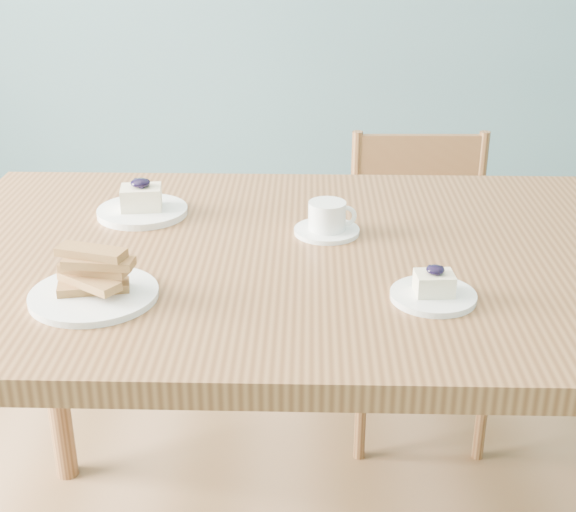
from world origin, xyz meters
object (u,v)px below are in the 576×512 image
Objects in this scene: dining_chair at (418,287)px; cheesecake_plate_near at (434,290)px; cheesecake_plate_far at (142,206)px; coffee_cup at (328,220)px; biscotti_plate at (93,284)px; dining_table at (344,291)px.

cheesecake_plate_near reaches higher than dining_chair.
coffee_cup is (0.38, -0.09, 0.01)m from cheesecake_plate_far.
coffee_cup is 0.48m from biscotti_plate.
cheesecake_plate_far reaches higher than dining_chair.
coffee_cup is at bearing -14.05° from cheesecake_plate_far.
cheesecake_plate_far is 0.88× the size of biscotti_plate.
dining_chair is 0.92m from cheesecake_plate_far.
dining_chair is 6.07× the size of cheesecake_plate_near.
dining_table is 7.56× the size of biscotti_plate.
dining_table is 1.86× the size of dining_chair.
cheesecake_plate_near is (-0.12, -0.86, 0.42)m from dining_chair.
cheesecake_plate_far is at bearing 156.91° from dining_table.
cheesecake_plate_near is at bearing 0.52° from biscotti_plate.
cheesecake_plate_near is 0.65m from cheesecake_plate_far.
cheesecake_plate_far is (-0.40, 0.18, 0.10)m from dining_table.
biscotti_plate reaches higher than dining_chair.
cheesecake_plate_far is at bearing 145.43° from cheesecake_plate_near.
dining_table is 0.14m from coffee_cup.
dining_chair reaches higher than dining_table.
dining_chair is (0.25, 0.67, -0.32)m from dining_table.
coffee_cup is 0.61× the size of biscotti_plate.
coffee_cup is at bearing 110.02° from dining_table.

